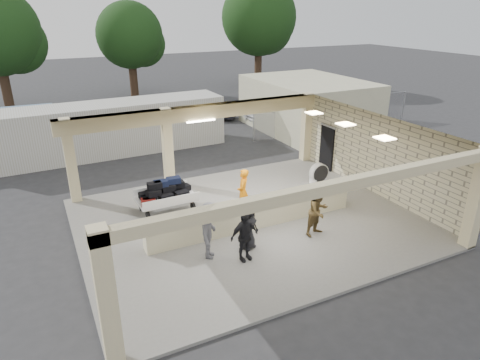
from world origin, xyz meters
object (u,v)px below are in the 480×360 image
car_white_a (284,111)px  car_white_b (289,104)px  drum_fan (319,173)px  passenger_b (244,236)px  baggage_counter (254,214)px  container_white (108,129)px  luggage_cart (165,194)px  car_dark (206,108)px  passenger_c (210,231)px  passenger_a (318,211)px  baggage_handler (243,192)px  passenger_d (248,226)px

car_white_a → car_white_b: car_white_a is taller
drum_fan → passenger_b: (-5.78, -4.05, 0.31)m
baggage_counter → container_white: container_white is taller
luggage_cart → container_white: (-0.51, 8.51, 0.54)m
car_dark → passenger_c: bearing=-163.3°
passenger_a → car_dark: bearing=67.6°
baggage_handler → car_white_b: (10.82, 13.83, -0.36)m
car_white_b → passenger_a: bearing=167.5°
luggage_cart → passenger_a: 5.88m
car_dark → drum_fan: bearing=-142.4°
car_dark → baggage_counter: bearing=-157.8°
container_white → car_white_b: bearing=13.6°
baggage_counter → car_dark: size_ratio=1.87×
luggage_cart → car_white_a: size_ratio=0.42×
drum_fan → container_white: container_white is taller
passenger_c → passenger_b: bearing=-93.0°
luggage_cart → passenger_b: bearing=-76.0°
luggage_cart → baggage_handler: (2.60, -1.53, 0.17)m
baggage_handler → passenger_d: size_ratio=1.14×
passenger_b → container_white: size_ratio=0.13×
luggage_cart → passenger_b: size_ratio=1.36×
drum_fan → car_white_b: 14.23m
luggage_cart → car_white_b: (13.41, 12.30, -0.19)m
baggage_handler → car_white_b: baggage_handler is taller
luggage_cart → car_white_b: bearing=41.6°
passenger_c → car_white_b: 20.80m
car_white_a → car_dark: (-4.51, 3.24, -0.03)m
passenger_a → passenger_c: bearing=162.8°
drum_fan → car_white_b: size_ratio=0.24×
car_white_b → passenger_d: bearing=160.7°
baggage_counter → car_white_a: car_white_a is taller
car_white_a → luggage_cart: bearing=124.9°
baggage_counter → baggage_handler: (0.11, 1.12, 0.42)m
drum_fan → baggage_handler: bearing=-166.8°
passenger_c → car_dark: (6.83, 17.23, -0.31)m
luggage_cart → passenger_a: passenger_a is taller
baggage_handler → car_dark: baggage_handler is taller
passenger_b → container_white: container_white is taller
car_white_b → luggage_cart: bearing=149.3°
passenger_c → car_white_b: passenger_c is taller
passenger_d → car_white_b: size_ratio=0.39×
luggage_cart → passenger_c: (0.29, -3.83, 0.21)m
drum_fan → baggage_counter: bearing=-154.7°
passenger_a → passenger_b: bearing=173.1°
drum_fan → car_dark: 13.80m
passenger_c → container_white: bearing=35.0°
drum_fan → car_dark: (0.16, 13.80, 0.12)m
passenger_c → car_dark: size_ratio=0.43×
passenger_d → car_white_b: 20.00m
baggage_counter → passenger_d: 1.51m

